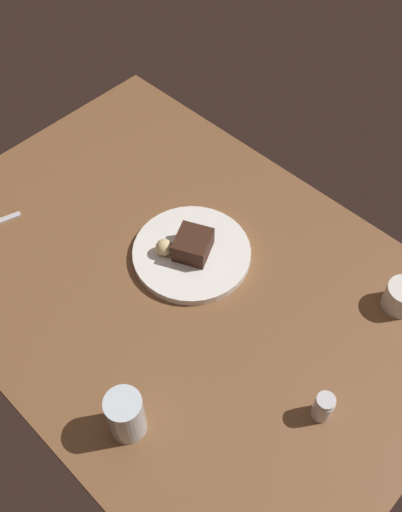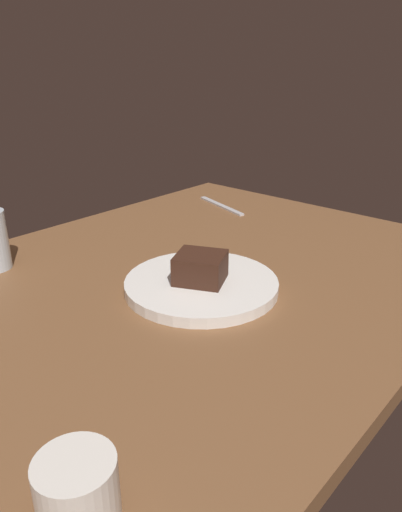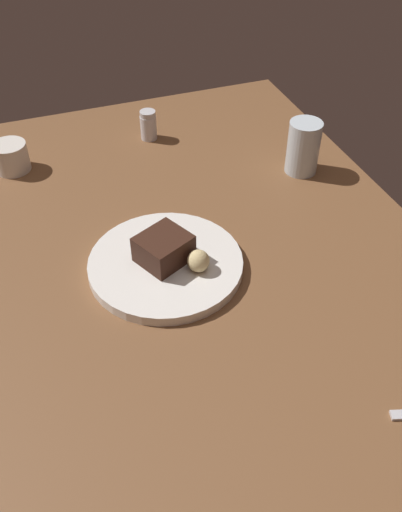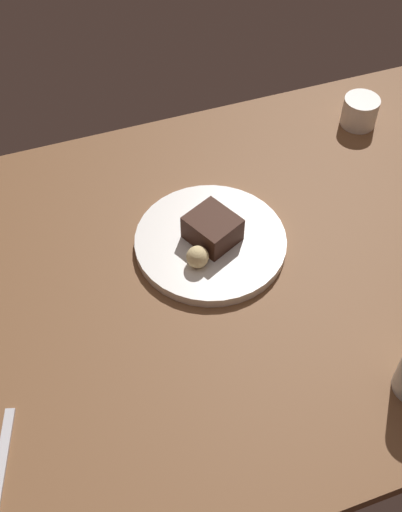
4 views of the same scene
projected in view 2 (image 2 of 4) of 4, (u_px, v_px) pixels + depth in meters
dining_table at (170, 290)px, 86.46cm from camera, size 120.00×84.00×3.00cm
dessert_plate at (201, 285)px, 82.79cm from camera, size 26.39×26.39×1.86cm
chocolate_cake_slice at (200, 268)px, 81.20cm from camera, size 10.11×10.47×4.84cm
bread_roll at (197, 256)px, 87.20cm from camera, size 3.76×3.76×3.76cm
coffee_cup at (77, 489)px, 41.19cm from camera, size 7.23×7.23×6.08cm
butter_knife at (221, 206)px, 128.69cm from camera, size 7.05×18.54×0.50cm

